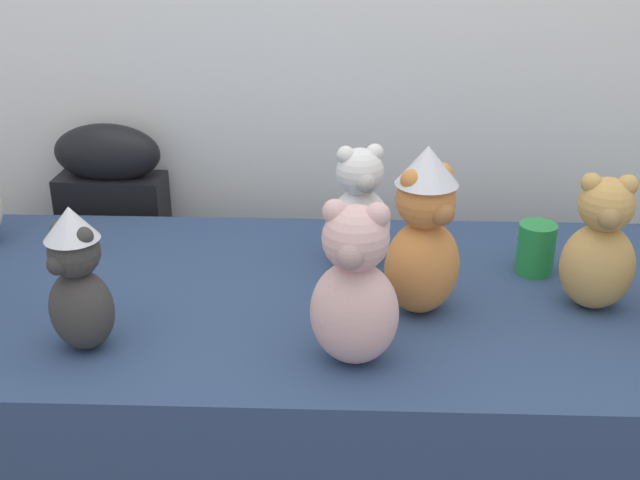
{
  "coord_description": "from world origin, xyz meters",
  "views": [
    {
      "loc": [
        0.06,
        -1.22,
        1.52
      ],
      "look_at": [
        0.0,
        0.25,
        0.86
      ],
      "focal_mm": 46.03,
      "sensor_mm": 36.0,
      "label": 1
    }
  ],
  "objects_px": {
    "display_table": "(320,440)",
    "instrument_case": "(122,285)",
    "teddy_bear_honey": "(600,247)",
    "teddy_bear_ginger": "(424,233)",
    "teddy_bear_charcoal": "(78,281)",
    "teddy_bear_blush": "(355,290)",
    "teddy_bear_snow": "(359,210)",
    "party_cup_green": "(536,248)"
  },
  "relations": [
    {
      "from": "instrument_case",
      "to": "teddy_bear_blush",
      "type": "xyz_separation_m",
      "value": [
        0.64,
        -0.77,
        0.4
      ]
    },
    {
      "from": "instrument_case",
      "to": "teddy_bear_blush",
      "type": "distance_m",
      "value": 1.08
    },
    {
      "from": "teddy_bear_snow",
      "to": "teddy_bear_ginger",
      "type": "distance_m",
      "value": 0.25
    },
    {
      "from": "teddy_bear_blush",
      "to": "teddy_bear_snow",
      "type": "distance_m",
      "value": 0.4
    },
    {
      "from": "teddy_bear_ginger",
      "to": "teddy_bear_honey",
      "type": "bearing_deg",
      "value": -28.96
    },
    {
      "from": "display_table",
      "to": "teddy_bear_ginger",
      "type": "bearing_deg",
      "value": -16.66
    },
    {
      "from": "teddy_bear_blush",
      "to": "teddy_bear_honey",
      "type": "xyz_separation_m",
      "value": [
        0.47,
        0.21,
        -0.01
      ]
    },
    {
      "from": "teddy_bear_charcoal",
      "to": "teddy_bear_blush",
      "type": "bearing_deg",
      "value": 25.96
    },
    {
      "from": "instrument_case",
      "to": "teddy_bear_honey",
      "type": "bearing_deg",
      "value": -23.59
    },
    {
      "from": "teddy_bear_blush",
      "to": "teddy_bear_ginger",
      "type": "relative_size",
      "value": 0.89
    },
    {
      "from": "teddy_bear_honey",
      "to": "teddy_bear_snow",
      "type": "height_order",
      "value": "teddy_bear_honey"
    },
    {
      "from": "teddy_bear_charcoal",
      "to": "teddy_bear_snow",
      "type": "xyz_separation_m",
      "value": [
        0.49,
        0.37,
        -0.01
      ]
    },
    {
      "from": "teddy_bear_honey",
      "to": "instrument_case",
      "type": "bearing_deg",
      "value": 160.61
    },
    {
      "from": "teddy_bear_charcoal",
      "to": "teddy_bear_honey",
      "type": "relative_size",
      "value": 0.98
    },
    {
      "from": "display_table",
      "to": "party_cup_green",
      "type": "distance_m",
      "value": 0.63
    },
    {
      "from": "teddy_bear_blush",
      "to": "instrument_case",
      "type": "bearing_deg",
      "value": 139.92
    },
    {
      "from": "display_table",
      "to": "teddy_bear_honey",
      "type": "xyz_separation_m",
      "value": [
        0.54,
        -0.03,
        0.5
      ]
    },
    {
      "from": "teddy_bear_ginger",
      "to": "display_table",
      "type": "bearing_deg",
      "value": 129.7
    },
    {
      "from": "display_table",
      "to": "instrument_case",
      "type": "bearing_deg",
      "value": 137.45
    },
    {
      "from": "teddy_bear_ginger",
      "to": "instrument_case",
      "type": "bearing_deg",
      "value": 109.18
    },
    {
      "from": "instrument_case",
      "to": "party_cup_green",
      "type": "height_order",
      "value": "instrument_case"
    },
    {
      "from": "teddy_bear_honey",
      "to": "party_cup_green",
      "type": "bearing_deg",
      "value": 126.37
    },
    {
      "from": "teddy_bear_charcoal",
      "to": "teddy_bear_blush",
      "type": "height_order",
      "value": "teddy_bear_blush"
    },
    {
      "from": "teddy_bear_honey",
      "to": "teddy_bear_snow",
      "type": "bearing_deg",
      "value": 165.53
    },
    {
      "from": "teddy_bear_ginger",
      "to": "teddy_bear_charcoal",
      "type": "bearing_deg",
      "value": 160.93
    },
    {
      "from": "teddy_bear_honey",
      "to": "display_table",
      "type": "bearing_deg",
      "value": -176.13
    },
    {
      "from": "teddy_bear_charcoal",
      "to": "teddy_bear_snow",
      "type": "bearing_deg",
      "value": 66.02
    },
    {
      "from": "teddy_bear_snow",
      "to": "party_cup_green",
      "type": "distance_m",
      "value": 0.38
    },
    {
      "from": "display_table",
      "to": "party_cup_green",
      "type": "height_order",
      "value": "party_cup_green"
    },
    {
      "from": "instrument_case",
      "to": "teddy_bear_ginger",
      "type": "relative_size",
      "value": 2.78
    },
    {
      "from": "display_table",
      "to": "teddy_bear_charcoal",
      "type": "bearing_deg",
      "value": -152.2
    },
    {
      "from": "teddy_bear_blush",
      "to": "teddy_bear_charcoal",
      "type": "bearing_deg",
      "value": -172.96
    },
    {
      "from": "display_table",
      "to": "teddy_bear_ginger",
      "type": "distance_m",
      "value": 0.57
    },
    {
      "from": "teddy_bear_blush",
      "to": "teddy_bear_honey",
      "type": "relative_size",
      "value": 1.08
    },
    {
      "from": "instrument_case",
      "to": "teddy_bear_charcoal",
      "type": "relative_size",
      "value": 3.43
    },
    {
      "from": "instrument_case",
      "to": "teddy_bear_ginger",
      "type": "xyz_separation_m",
      "value": [
        0.77,
        -0.58,
        0.43
      ]
    },
    {
      "from": "teddy_bear_honey",
      "to": "teddy_bear_ginger",
      "type": "relative_size",
      "value": 0.82
    },
    {
      "from": "teddy_bear_charcoal",
      "to": "teddy_bear_honey",
      "type": "xyz_separation_m",
      "value": [
        0.95,
        0.19,
        -0.0
      ]
    },
    {
      "from": "teddy_bear_blush",
      "to": "teddy_bear_snow",
      "type": "height_order",
      "value": "teddy_bear_blush"
    },
    {
      "from": "teddy_bear_honey",
      "to": "teddy_bear_ginger",
      "type": "xyz_separation_m",
      "value": [
        -0.34,
        -0.03,
        0.04
      ]
    },
    {
      "from": "teddy_bear_charcoal",
      "to": "party_cup_green",
      "type": "xyz_separation_m",
      "value": [
        0.87,
        0.34,
        -0.08
      ]
    },
    {
      "from": "display_table",
      "to": "teddy_bear_charcoal",
      "type": "height_order",
      "value": "teddy_bear_charcoal"
    }
  ]
}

